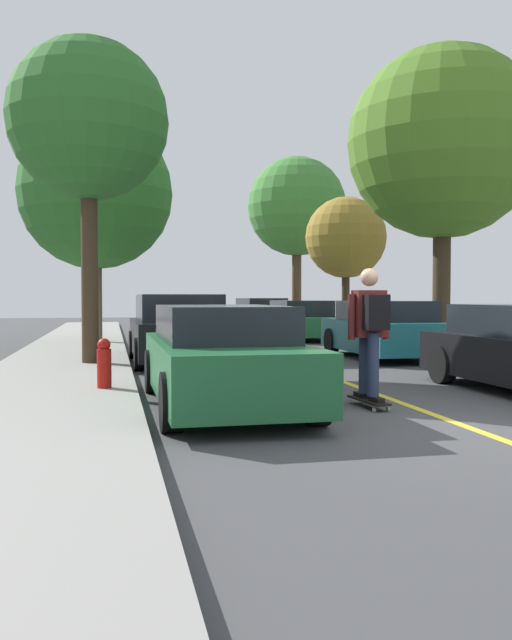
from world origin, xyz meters
TOP-DOWN VIEW (x-y plane):
  - ground at (0.00, 0.00)m, footprint 80.00×80.00m
  - sidewalk_left at (-4.70, 0.00)m, footprint 2.52×56.00m
  - center_line at (0.00, 4.00)m, footprint 0.12×39.20m
  - parked_car_left_nearest at (-2.39, 1.76)m, footprint 1.82×4.35m
  - parked_car_left_near at (-2.39, 7.60)m, footprint 2.00×4.08m
  - parked_car_right_near at (2.39, 7.69)m, footprint 1.94×4.05m
  - parked_car_right_far at (2.39, 14.54)m, footprint 1.96×4.27m
  - parked_car_right_farthest at (2.39, 20.64)m, footprint 2.03×4.16m
  - street_tree_left_nearest at (-4.19, 6.63)m, footprint 3.09×3.09m
  - street_tree_left_near at (-4.19, 12.88)m, footprint 4.36×4.36m
  - street_tree_right_nearest at (4.19, 8.37)m, footprint 4.67×4.67m
  - street_tree_right_near at (4.19, 15.23)m, footprint 2.81×2.81m
  - street_tree_right_far at (4.19, 21.48)m, footprint 4.31×4.31m
  - fire_hydrant at (-3.89, 2.86)m, footprint 0.20×0.20m
  - skateboard at (-0.56, 1.29)m, footprint 0.29×0.85m
  - skateboarder at (-0.56, 1.26)m, footprint 0.59×0.71m

SIDE VIEW (x-z plane):
  - ground at x=0.00m, z-range 0.00..0.00m
  - center_line at x=0.00m, z-range 0.00..0.01m
  - sidewalk_left at x=-4.70m, z-range 0.00..0.14m
  - skateboard at x=-0.56m, z-range 0.04..0.14m
  - fire_hydrant at x=-3.89m, z-range 0.14..0.84m
  - parked_car_right_far at x=2.39m, z-range -0.01..1.29m
  - parked_car_left_nearest at x=-2.39m, z-range -0.01..1.30m
  - parked_car_right_near at x=2.39m, z-range -0.01..1.32m
  - parked_car_right_farthest at x=2.39m, z-range -0.01..1.36m
  - parked_car_left_near at x=-2.39m, z-range -0.01..1.46m
  - skateboarder at x=-0.56m, z-range 0.21..1.90m
  - street_tree_right_near at x=4.19m, z-range 1.09..5.84m
  - street_tree_left_near at x=-4.19m, z-range 1.17..7.60m
  - street_tree_left_nearest at x=-4.19m, z-range 1.68..7.93m
  - street_tree_right_nearest at x=4.19m, z-range 1.48..8.87m
  - street_tree_right_far at x=4.19m, z-range 1.65..9.05m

